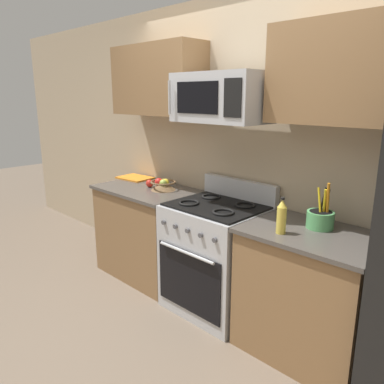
% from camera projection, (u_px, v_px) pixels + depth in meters
% --- Properties ---
extents(ground_plane, '(16.00, 16.00, 0.00)m').
position_uv_depth(ground_plane, '(151.00, 344.00, 2.79)').
color(ground_plane, '#6B5B4C').
extents(wall_back, '(8.00, 0.10, 2.60)m').
position_uv_depth(wall_back, '(247.00, 154.00, 3.24)').
color(wall_back, tan).
rests_on(wall_back, ground).
extents(counter_left, '(1.03, 0.65, 0.91)m').
position_uv_depth(counter_left, '(148.00, 232.00, 3.79)').
color(counter_left, olive).
rests_on(counter_left, ground).
extents(range_oven, '(0.76, 0.70, 1.09)m').
position_uv_depth(range_oven, '(216.00, 256.00, 3.17)').
color(range_oven, '#B2B5BA').
rests_on(range_oven, ground).
extents(counter_right, '(0.91, 0.65, 0.91)m').
position_uv_depth(counter_right, '(308.00, 294.00, 2.60)').
color(counter_right, olive).
rests_on(counter_right, ground).
extents(microwave, '(0.75, 0.44, 0.37)m').
position_uv_depth(microwave, '(221.00, 98.00, 2.86)').
color(microwave, '#B2B5BA').
extents(upper_cabinets_left, '(1.02, 0.34, 0.64)m').
position_uv_depth(upper_cabinets_left, '(158.00, 80.00, 3.54)').
color(upper_cabinets_left, olive).
extents(upper_cabinets_right, '(0.90, 0.34, 0.64)m').
position_uv_depth(upper_cabinets_right, '(340.00, 73.00, 2.35)').
color(upper_cabinets_right, olive).
extents(utensil_crock, '(0.18, 0.18, 0.33)m').
position_uv_depth(utensil_crock, '(320.00, 219.00, 2.55)').
color(utensil_crock, '#59AD66').
rests_on(utensil_crock, counter_right).
extents(fruit_basket, '(0.24, 0.24, 0.11)m').
position_uv_depth(fruit_basket, '(163.00, 185.00, 3.59)').
color(fruit_basket, brown).
rests_on(fruit_basket, counter_left).
extents(apple_loose, '(0.07, 0.07, 0.07)m').
position_uv_depth(apple_loose, '(150.00, 183.00, 3.71)').
color(apple_loose, red).
rests_on(apple_loose, counter_left).
extents(cutting_board, '(0.38, 0.29, 0.02)m').
position_uv_depth(cutting_board, '(135.00, 178.00, 4.09)').
color(cutting_board, orange).
rests_on(cutting_board, counter_left).
extents(bottle_oil, '(0.06, 0.06, 0.24)m').
position_uv_depth(bottle_oil, '(282.00, 217.00, 2.45)').
color(bottle_oil, gold).
rests_on(bottle_oil, counter_right).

